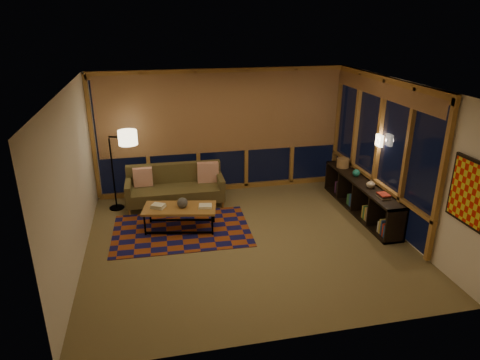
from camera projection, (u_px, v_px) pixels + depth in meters
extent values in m
cube|color=olive|center=(247.00, 240.00, 7.56)|extent=(5.50, 5.00, 0.01)
cube|color=beige|center=(248.00, 86.00, 6.58)|extent=(5.50, 5.00, 0.01)
cube|color=silver|center=(222.00, 131.00, 9.35)|extent=(5.50, 0.01, 2.70)
cube|color=silver|center=(297.00, 242.00, 4.79)|extent=(5.50, 0.01, 2.70)
cube|color=silver|center=(72.00, 181.00, 6.54)|extent=(0.01, 5.00, 2.70)
cube|color=silver|center=(397.00, 158.00, 7.61)|extent=(0.01, 5.00, 2.70)
cube|color=brown|center=(182.00, 230.00, 7.91)|extent=(2.54, 1.73, 0.01)
sphere|color=black|center=(182.00, 203.00, 7.78)|extent=(0.22, 0.22, 0.19)
cylinder|color=#AA844C|center=(343.00, 163.00, 9.17)|extent=(0.30, 0.30, 0.20)
sphere|color=#166053|center=(356.00, 173.00, 8.64)|extent=(0.18, 0.18, 0.15)
imported|color=tan|center=(371.00, 183.00, 8.09)|extent=(0.17, 0.17, 0.17)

